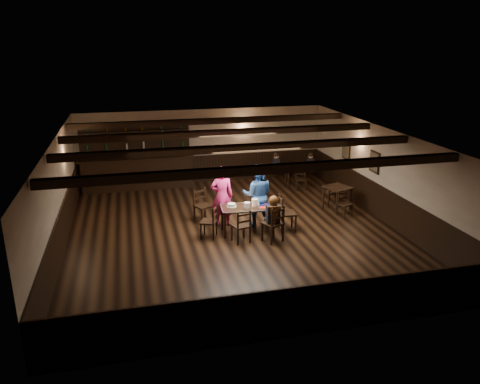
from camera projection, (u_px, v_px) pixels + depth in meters
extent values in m
plane|color=black|center=(233.00, 231.00, 13.05)|extent=(10.00, 10.00, 0.00)
cube|color=beige|center=(203.00, 146.00, 17.24)|extent=(9.00, 0.02, 2.70)
cube|color=beige|center=(298.00, 270.00, 8.01)|extent=(9.00, 0.02, 2.70)
cube|color=beige|center=(57.00, 198.00, 11.62)|extent=(0.02, 10.00, 2.70)
cube|color=beige|center=(383.00, 174.00, 13.64)|extent=(0.02, 10.00, 2.70)
cube|color=silver|center=(233.00, 136.00, 12.21)|extent=(9.00, 10.00, 0.02)
cube|color=black|center=(204.00, 168.00, 17.48)|extent=(9.00, 0.04, 1.00)
cube|color=black|center=(296.00, 312.00, 8.31)|extent=(9.00, 0.04, 1.00)
cube|color=black|center=(62.00, 229.00, 11.89)|extent=(0.04, 10.00, 1.00)
cube|color=black|center=(380.00, 202.00, 13.90)|extent=(0.04, 10.00, 1.00)
cube|color=black|center=(150.00, 135.00, 16.63)|extent=(0.90, 0.03, 1.00)
cube|color=black|center=(150.00, 135.00, 16.62)|extent=(0.80, 0.02, 0.90)
cube|color=black|center=(375.00, 162.00, 14.01)|extent=(0.03, 0.55, 0.65)
cube|color=#72664C|center=(374.00, 162.00, 14.01)|extent=(0.02, 0.45, 0.55)
cube|color=black|center=(346.00, 150.00, 15.78)|extent=(0.03, 0.55, 0.65)
cube|color=#72664C|center=(346.00, 150.00, 15.78)|extent=(0.02, 0.45, 0.55)
cube|color=black|center=(266.00, 169.00, 9.47)|extent=(8.90, 0.18, 0.18)
cube|color=black|center=(242.00, 148.00, 11.31)|extent=(8.90, 0.18, 0.18)
cube|color=black|center=(225.00, 133.00, 13.16)|extent=(8.90, 0.18, 0.18)
cube|color=black|center=(212.00, 121.00, 15.01)|extent=(8.90, 0.18, 0.18)
cube|color=black|center=(225.00, 226.00, 12.49)|extent=(0.06, 0.06, 0.71)
cube|color=black|center=(222.00, 218.00, 13.06)|extent=(0.06, 0.06, 0.71)
cube|color=black|center=(273.00, 223.00, 12.69)|extent=(0.06, 0.06, 0.71)
cube|color=black|center=(269.00, 215.00, 13.26)|extent=(0.06, 0.06, 0.71)
cube|color=black|center=(247.00, 208.00, 12.76)|extent=(1.50, 0.84, 0.04)
cube|color=#A5A8AD|center=(245.00, 203.00, 13.08)|extent=(1.45, 0.15, 0.04)
cube|color=#A5A8AD|center=(250.00, 212.00, 12.43)|extent=(1.45, 0.15, 0.04)
cube|color=#A5A8AD|center=(273.00, 206.00, 12.86)|extent=(0.09, 0.72, 0.04)
cube|color=#A5A8AD|center=(222.00, 209.00, 12.65)|extent=(0.09, 0.72, 0.04)
cube|color=black|center=(244.00, 231.00, 12.54)|extent=(0.04, 0.04, 0.43)
cube|color=black|center=(250.00, 235.00, 12.26)|extent=(0.04, 0.04, 0.43)
cube|color=black|center=(232.00, 233.00, 12.38)|extent=(0.04, 0.04, 0.43)
cube|color=black|center=(238.00, 238.00, 12.09)|extent=(0.04, 0.04, 0.43)
cube|color=black|center=(241.00, 226.00, 12.24)|extent=(0.51, 0.50, 0.04)
cube|color=black|center=(244.00, 220.00, 12.03)|extent=(0.42, 0.14, 0.45)
cube|color=black|center=(244.00, 221.00, 12.04)|extent=(0.36, 0.11, 0.05)
cube|color=black|center=(244.00, 215.00, 11.99)|extent=(0.36, 0.11, 0.05)
cube|color=black|center=(273.00, 229.00, 12.62)|extent=(0.05, 0.05, 0.48)
cube|color=black|center=(283.00, 233.00, 12.33)|extent=(0.05, 0.05, 0.48)
cube|color=black|center=(262.00, 232.00, 12.38)|extent=(0.05, 0.05, 0.48)
cube|color=black|center=(272.00, 237.00, 12.10)|extent=(0.05, 0.05, 0.48)
cube|color=black|center=(273.00, 223.00, 12.28)|extent=(0.61, 0.60, 0.04)
cube|color=black|center=(278.00, 216.00, 12.06)|extent=(0.44, 0.23, 0.50)
cube|color=black|center=(278.00, 218.00, 12.07)|extent=(0.38, 0.19, 0.06)
cube|color=black|center=(278.00, 211.00, 12.01)|extent=(0.38, 0.19, 0.06)
cube|color=black|center=(204.00, 227.00, 12.80)|extent=(0.05, 0.05, 0.43)
cube|color=black|center=(217.00, 228.00, 12.74)|extent=(0.05, 0.05, 0.43)
cube|color=black|center=(201.00, 232.00, 12.46)|extent=(0.05, 0.05, 0.43)
cube|color=black|center=(213.00, 233.00, 12.40)|extent=(0.05, 0.05, 0.43)
cube|color=black|center=(209.00, 222.00, 12.53)|extent=(0.54, 0.55, 0.04)
cube|color=black|center=(215.00, 214.00, 12.43)|extent=(0.21, 0.40, 0.45)
cube|color=black|center=(215.00, 216.00, 12.44)|extent=(0.17, 0.34, 0.05)
cube|color=black|center=(215.00, 209.00, 12.38)|extent=(0.17, 0.34, 0.05)
cube|color=black|center=(296.00, 224.00, 12.88)|extent=(0.04, 0.04, 0.49)
cube|color=black|center=(282.00, 225.00, 12.83)|extent=(0.04, 0.04, 0.49)
cube|color=black|center=(292.00, 219.00, 13.27)|extent=(0.04, 0.04, 0.49)
cube|color=black|center=(279.00, 220.00, 13.21)|extent=(0.04, 0.04, 0.49)
cube|color=black|center=(287.00, 213.00, 12.96)|extent=(0.50, 0.52, 0.05)
cube|color=black|center=(281.00, 205.00, 12.86)|extent=(0.08, 0.48, 0.51)
cube|color=black|center=(281.00, 207.00, 12.87)|extent=(0.07, 0.41, 0.06)
cube|color=black|center=(281.00, 200.00, 12.81)|extent=(0.07, 0.41, 0.06)
cube|color=black|center=(202.00, 217.00, 13.42)|extent=(0.05, 0.05, 0.47)
cube|color=black|center=(194.00, 214.00, 13.68)|extent=(0.05, 0.05, 0.47)
cube|color=black|center=(213.00, 214.00, 13.67)|extent=(0.05, 0.05, 0.47)
cube|color=black|center=(205.00, 211.00, 13.93)|extent=(0.05, 0.05, 0.47)
cube|color=black|center=(203.00, 206.00, 13.60)|extent=(0.61, 0.60, 0.04)
cube|color=black|center=(199.00, 196.00, 13.65)|extent=(0.42, 0.25, 0.49)
cube|color=black|center=(199.00, 198.00, 13.67)|extent=(0.36, 0.21, 0.05)
cube|color=black|center=(199.00, 192.00, 13.61)|extent=(0.36, 0.21, 0.05)
imported|color=#FF3C8B|center=(222.00, 196.00, 13.22)|extent=(0.68, 0.49, 1.75)
imported|color=navy|center=(257.00, 195.00, 13.22)|extent=(1.05, 0.93, 1.81)
cube|color=black|center=(271.00, 221.00, 12.38)|extent=(0.32, 0.32, 0.13)
cube|color=black|center=(273.00, 214.00, 12.20)|extent=(0.34, 0.20, 0.48)
cylinder|color=black|center=(273.00, 206.00, 12.13)|extent=(0.10, 0.34, 0.34)
sphere|color=#D8A384|center=(273.00, 201.00, 12.08)|extent=(0.21, 0.21, 0.21)
sphere|color=#371F0C|center=(274.00, 201.00, 12.05)|extent=(0.26, 0.26, 0.26)
cone|color=#371F0C|center=(274.00, 217.00, 12.08)|extent=(0.20, 0.20, 0.61)
cylinder|color=white|center=(232.00, 206.00, 12.77)|extent=(0.27, 0.27, 0.01)
cylinder|color=white|center=(232.00, 205.00, 12.76)|extent=(0.22, 0.22, 0.07)
cylinder|color=silver|center=(232.00, 205.00, 12.77)|extent=(0.23, 0.23, 0.04)
cylinder|color=white|center=(247.00, 205.00, 12.65)|extent=(0.17, 0.17, 0.16)
cylinder|color=white|center=(255.00, 202.00, 12.81)|extent=(0.17, 0.17, 0.20)
cylinder|color=#A5A8AD|center=(248.00, 205.00, 12.88)|extent=(0.05, 0.05, 0.03)
sphere|color=orange|center=(248.00, 204.00, 12.87)|extent=(0.03, 0.03, 0.03)
cylinder|color=silver|center=(259.00, 205.00, 12.73)|extent=(0.04, 0.04, 0.09)
cylinder|color=#A5A8AD|center=(265.00, 205.00, 12.76)|extent=(0.04, 0.04, 0.10)
cylinder|color=silver|center=(258.00, 203.00, 12.90)|extent=(0.06, 0.06, 0.10)
cube|color=#A01811|center=(264.00, 207.00, 12.71)|extent=(0.30, 0.25, 0.00)
cube|color=#0D1145|center=(265.00, 204.00, 12.92)|extent=(0.34, 0.29, 0.00)
cube|color=black|center=(138.00, 174.00, 16.63)|extent=(3.81, 0.60, 1.10)
cube|color=black|center=(137.00, 158.00, 16.45)|extent=(4.01, 0.70, 0.05)
cube|color=black|center=(136.00, 157.00, 16.70)|extent=(3.81, 0.10, 2.20)
cube|color=black|center=(136.00, 151.00, 16.53)|extent=(3.71, 0.22, 0.03)
cube|color=black|center=(135.00, 141.00, 16.42)|extent=(3.71, 0.22, 0.03)
cube|color=black|center=(135.00, 131.00, 16.31)|extent=(3.71, 0.22, 0.03)
cube|color=black|center=(338.00, 187.00, 14.48)|extent=(0.91, 0.91, 0.04)
cube|color=black|center=(337.00, 203.00, 14.22)|extent=(0.04, 0.04, 0.71)
cube|color=black|center=(324.00, 198.00, 14.68)|extent=(0.04, 0.04, 0.71)
cube|color=black|center=(351.00, 200.00, 14.52)|extent=(0.04, 0.04, 0.71)
cube|color=black|center=(337.00, 195.00, 14.99)|extent=(0.04, 0.04, 0.71)
cube|color=black|center=(295.00, 166.00, 16.96)|extent=(0.85, 0.85, 0.04)
cube|color=black|center=(288.00, 178.00, 16.78)|extent=(0.05, 0.05, 0.71)
cube|color=black|center=(286.00, 173.00, 17.35)|extent=(0.05, 0.05, 0.71)
cube|color=black|center=(305.00, 178.00, 16.81)|extent=(0.05, 0.05, 0.71)
cube|color=black|center=(302.00, 173.00, 17.37)|extent=(0.05, 0.05, 0.71)
cube|color=black|center=(276.00, 166.00, 16.95)|extent=(0.29, 0.40, 0.53)
sphere|color=#D8A384|center=(276.00, 156.00, 16.84)|extent=(0.20, 0.20, 0.20)
sphere|color=black|center=(276.00, 155.00, 16.83)|extent=(0.21, 0.21, 0.21)
cube|color=black|center=(310.00, 165.00, 17.18)|extent=(0.25, 0.36, 0.48)
sphere|color=#D8A384|center=(311.00, 156.00, 17.08)|extent=(0.18, 0.18, 0.18)
sphere|color=black|center=(311.00, 155.00, 17.07)|extent=(0.19, 0.19, 0.19)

